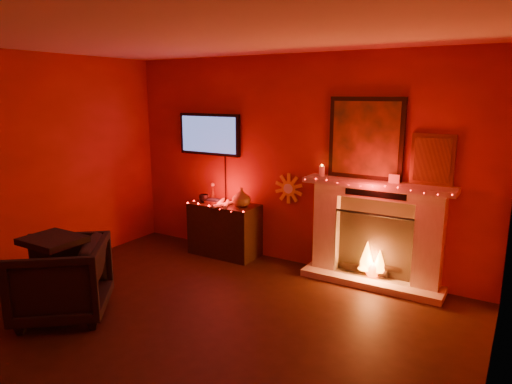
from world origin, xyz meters
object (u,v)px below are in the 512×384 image
fireplace (375,224)px  armchair (61,279)px  console_table (225,227)px  sunburst_clock (289,188)px  tv (210,135)px

fireplace → armchair: size_ratio=2.51×
fireplace → console_table: 2.09m
fireplace → sunburst_clock: bearing=175.6°
console_table → armchair: size_ratio=1.13×
armchair → console_table: bearing=131.7°
fireplace → console_table: size_ratio=2.22×
fireplace → console_table: (-2.06, -0.13, -0.33)m
fireplace → tv: fireplace is taller
fireplace → tv: bearing=178.5°
sunburst_clock → armchair: (-1.23, -2.56, -0.61)m
tv → armchair: (0.01, -2.53, -1.25)m
tv → sunburst_clock: (1.25, 0.03, -0.65)m
console_table → armchair: bearing=-98.9°
sunburst_clock → fireplace: bearing=-4.4°
sunburst_clock → console_table: size_ratio=0.41×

